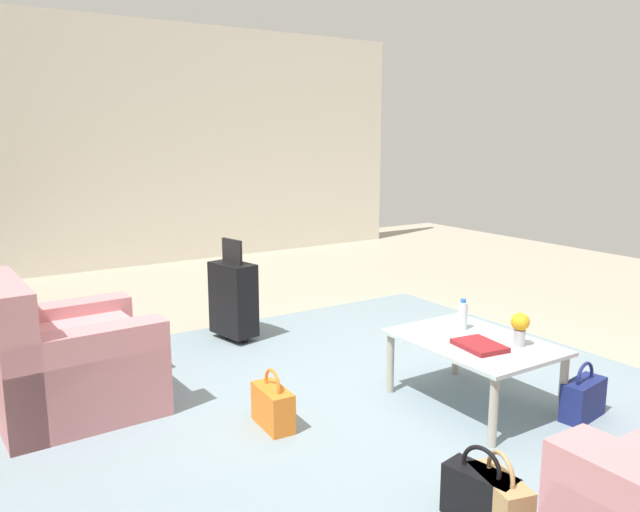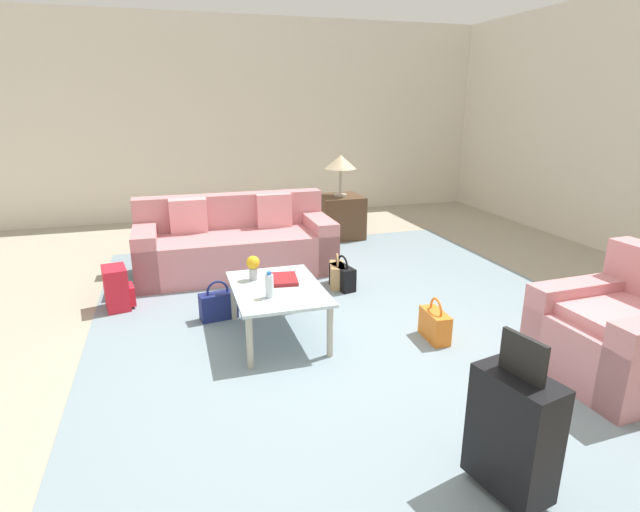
% 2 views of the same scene
% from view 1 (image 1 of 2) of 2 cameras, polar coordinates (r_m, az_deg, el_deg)
% --- Properties ---
extents(ground_plane, '(12.00, 12.00, 0.00)m').
position_cam_1_polar(ground_plane, '(4.12, 4.53, -13.09)').
color(ground_plane, '#A89E89').
extents(wall_right, '(0.12, 8.00, 3.10)m').
position_cam_1_polar(wall_right, '(8.37, -17.09, 9.63)').
color(wall_right, silver).
rests_on(wall_right, ground).
extents(area_rug, '(5.20, 4.40, 0.01)m').
position_cam_1_polar(area_rug, '(3.59, 7.93, -16.95)').
color(area_rug, gray).
rests_on(area_rug, ground).
extents(armchair, '(0.91, 0.95, 0.87)m').
position_cam_1_polar(armchair, '(4.17, -22.48, -9.25)').
color(armchair, '#C67F84').
rests_on(armchair, ground).
extents(coffee_table, '(0.98, 0.70, 0.43)m').
position_cam_1_polar(coffee_table, '(4.02, 13.86, -8.22)').
color(coffee_table, silver).
rests_on(coffee_table, ground).
extents(water_bottle, '(0.06, 0.06, 0.20)m').
position_cam_1_polar(water_bottle, '(4.18, 12.91, -5.31)').
color(water_bottle, silver).
rests_on(water_bottle, coffee_table).
extents(coffee_table_book, '(0.32, 0.26, 0.03)m').
position_cam_1_polar(coffee_table_book, '(3.87, 14.38, -7.93)').
color(coffee_table_book, maroon).
rests_on(coffee_table_book, coffee_table).
extents(flower_vase, '(0.11, 0.11, 0.21)m').
position_cam_1_polar(flower_vase, '(3.94, 17.82, -6.12)').
color(flower_vase, '#B2B7BC').
rests_on(flower_vase, coffee_table).
extents(suitcase_black, '(0.44, 0.30, 0.85)m').
position_cam_1_polar(suitcase_black, '(5.21, -7.93, -3.81)').
color(suitcase_black, black).
rests_on(suitcase_black, ground).
extents(handbag_black, '(0.34, 0.20, 0.36)m').
position_cam_1_polar(handbag_black, '(3.01, 14.40, -20.35)').
color(handbag_black, black).
rests_on(handbag_black, ground).
extents(handbag_navy, '(0.19, 0.34, 0.36)m').
position_cam_1_polar(handbag_navy, '(4.15, 22.92, -11.88)').
color(handbag_navy, navy).
rests_on(handbag_navy, ground).
extents(handbag_tan, '(0.35, 0.22, 0.36)m').
position_cam_1_polar(handbag_tan, '(2.99, 16.04, -20.71)').
color(handbag_tan, tan).
rests_on(handbag_tan, ground).
extents(handbag_orange, '(0.33, 0.16, 0.36)m').
position_cam_1_polar(handbag_orange, '(3.74, -4.34, -13.53)').
color(handbag_orange, orange).
rests_on(handbag_orange, ground).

